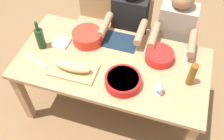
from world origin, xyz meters
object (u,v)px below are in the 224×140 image
Objects in this scene: chair_near_left at (173,38)px; napkin_stack at (61,43)px; diner_near_left at (174,34)px; wine_bottle at (40,38)px; serving_bowl_fruit at (123,81)px; serving_bowl_salad at (159,56)px; serving_bowl_pasta at (87,36)px; cutting_board at (73,70)px; wine_glass at (160,84)px; chair_near_center at (132,29)px; diner_near_center at (129,25)px; beer_bottle at (192,75)px; dining_table at (112,69)px; chair_near_right at (93,21)px; bread_loaf at (73,66)px.

chair_near_left is 6.07× the size of napkin_stack.
diner_near_left is 1.27m from wine_bottle.
napkin_stack is at bearing 34.35° from chair_near_left.
serving_bowl_salad is at bearing -122.95° from serving_bowl_fruit.
diner_near_left is at bearing -153.64° from napkin_stack.
cutting_board is (-0.01, 0.37, -0.05)m from serving_bowl_pasta.
serving_bowl_salad is 0.36m from wine_glass.
chair_near_left is 0.28m from diner_near_left.
chair_near_center is 2.93× the size of wine_bottle.
diner_near_center is 4.14× the size of wine_bottle.
beer_bottle is (-0.96, 0.21, 0.05)m from serving_bowl_pasta.
dining_table is at bearing -24.21° from wine_glass.
chair_near_right is 2.93× the size of wine_bottle.
serving_bowl_salad reaches higher than napkin_stack.
serving_bowl_fruit is 0.84m from wine_bottle.
dining_table is at bearing 171.53° from napkin_stack.
wine_glass is at bearing 37.70° from beer_bottle.
diner_near_center is at bearing -59.76° from wine_glass.
diner_near_center reaches higher than serving_bowl_fruit.
serving_bowl_pasta is at bearing 52.12° from diner_near_center.
serving_bowl_pasta is at bearing -40.13° from serving_bowl_fruit.
chair_near_center is (0.46, 0.00, 0.00)m from chair_near_left.
wine_bottle is (0.20, 0.76, 0.37)m from chair_near_right.
serving_bowl_fruit is at bearing 123.13° from chair_near_right.
chair_near_left and chair_near_right have the same top height.
beer_bottle is (-1.13, 0.77, 0.37)m from chair_near_right.
dining_table is 0.36m from cutting_board.
diner_near_center reaches higher than serving_bowl_salad.
chair_near_left reaches higher than serving_bowl_fruit.
dining_table is 1.40× the size of diner_near_left.
bread_loaf reaches higher than dining_table.
wine_bottle is 2.07× the size of napkin_stack.
beer_bottle is (-1.33, 0.01, 0.00)m from wine_bottle.
chair_near_right is (0.92, -0.18, -0.21)m from diner_near_left.
wine_bottle is at bearing -0.57° from beer_bottle.
serving_bowl_pasta reaches higher than serving_bowl_salad.
beer_bottle is 0.28m from wine_glass.
cutting_board is 2.41× the size of wine_glass.
chair_near_left is 0.88m from beer_bottle.
diner_near_center is 0.81m from cutting_board.
serving_bowl_pasta is 1.10× the size of serving_bowl_salad.
chair_near_right reaches higher than serving_bowl_pasta.
bread_loaf is at bearing 27.51° from serving_bowl_salad.
wine_glass is at bearing 163.94° from napkin_stack.
wine_bottle is (0.67, 0.57, 0.15)m from diner_near_center.
serving_bowl_pasta is 0.42m from wine_bottle.
cutting_board reaches higher than dining_table.
beer_bottle is at bearing 177.82° from dining_table.
diner_near_center is 0.71m from napkin_stack.
wine_bottle is at bearing 74.97° from chair_near_right.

